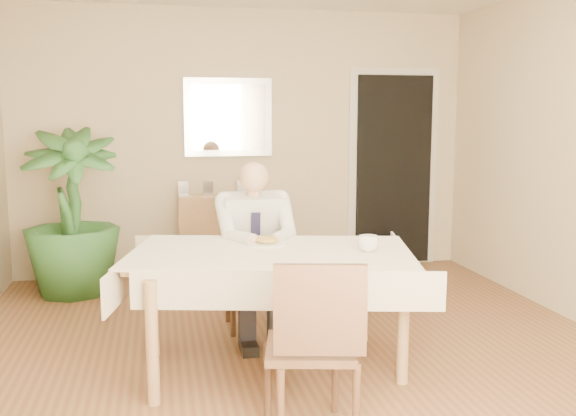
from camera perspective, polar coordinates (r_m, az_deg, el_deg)
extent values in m
plane|color=brown|center=(4.25, 0.96, -13.45)|extent=(5.00, 5.00, 0.00)
cube|color=beige|center=(6.42, -3.83, 5.82)|extent=(4.50, 0.02, 2.60)
cube|color=beige|center=(1.63, 20.37, -2.03)|extent=(4.50, 0.02, 2.60)
cube|color=silver|center=(1.63, 20.27, 3.30)|extent=(1.34, 0.02, 1.44)
cube|color=white|center=(1.64, 19.91, 3.36)|extent=(1.18, 0.02, 1.28)
cube|color=silver|center=(6.80, 9.29, 3.34)|extent=(0.96, 0.03, 2.10)
cube|color=black|center=(6.77, 9.38, 3.31)|extent=(0.80, 0.05, 1.95)
cube|color=silver|center=(6.37, -5.33, 8.03)|extent=(0.86, 0.03, 0.76)
cube|color=white|center=(6.35, -5.32, 8.03)|extent=(0.74, 0.02, 0.64)
cube|color=tan|center=(3.93, -1.53, -4.30)|extent=(1.76, 1.23, 0.04)
cube|color=#F4E8CD|center=(3.92, -1.53, -3.93)|extent=(1.88, 1.35, 0.01)
cube|color=#F4E8CD|center=(3.47, -0.08, -7.35)|extent=(1.66, 0.39, 0.22)
cube|color=#F4E8CD|center=(4.43, -2.64, -3.92)|extent=(1.66, 0.39, 0.22)
cube|color=#F4E8CD|center=(3.90, -14.00, -5.86)|extent=(0.23, 0.98, 0.22)
cube|color=#F4E8CD|center=(4.17, 10.09, -4.80)|extent=(0.23, 0.98, 0.22)
cylinder|color=tan|center=(3.62, -11.98, -11.69)|extent=(0.07, 0.07, 0.70)
cylinder|color=tan|center=(3.87, 10.20, -10.29)|extent=(0.07, 0.07, 0.70)
cylinder|color=tan|center=(4.33, -11.91, -8.36)|extent=(0.07, 0.07, 0.70)
cylinder|color=tan|center=(4.54, 6.73, -7.43)|extent=(0.07, 0.07, 0.70)
cube|color=#3E251B|center=(4.77, -3.18, -6.05)|extent=(0.39, 0.39, 0.04)
cube|color=#3E251B|center=(4.89, -3.50, -2.91)|extent=(0.39, 0.04, 0.39)
cylinder|color=#3E251B|center=(4.65, -4.91, -9.11)|extent=(0.04, 0.04, 0.37)
cylinder|color=#3E251B|center=(4.70, -0.84, -8.90)|extent=(0.04, 0.04, 0.37)
cylinder|color=#3E251B|center=(4.97, -5.35, -7.98)|extent=(0.04, 0.04, 0.37)
cylinder|color=#3E251B|center=(5.01, -1.54, -7.80)|extent=(0.04, 0.04, 0.37)
cube|color=#3E251B|center=(3.23, 1.97, -12.35)|extent=(0.51, 0.51, 0.04)
cube|color=#3E251B|center=(2.97, 2.87, -9.04)|extent=(0.43, 0.13, 0.43)
cylinder|color=#3E251B|center=(3.12, -0.67, -17.69)|extent=(0.04, 0.04, 0.42)
cylinder|color=#3E251B|center=(3.20, 6.08, -17.03)|extent=(0.04, 0.04, 0.42)
cylinder|color=#3E251B|center=(3.45, -1.85, -15.07)|extent=(0.04, 0.04, 0.42)
cylinder|color=#3E251B|center=(3.52, 4.23, -14.57)|extent=(0.04, 0.04, 0.42)
cube|color=silver|center=(4.66, -3.14, -1.93)|extent=(0.42, 0.31, 0.55)
cube|color=black|center=(4.54, -2.91, -2.58)|extent=(0.07, 0.08, 0.36)
cylinder|color=tan|center=(4.57, -3.09, 1.49)|extent=(0.09, 0.09, 0.08)
sphere|color=tan|center=(4.54, -3.05, 2.77)|extent=(0.21, 0.21, 0.21)
cube|color=black|center=(4.50, -4.01, -5.36)|extent=(0.13, 0.42, 0.13)
cube|color=black|center=(4.53, -1.49, -5.26)|extent=(0.13, 0.42, 0.13)
cube|color=black|center=(4.41, -3.67, -9.58)|extent=(0.11, 0.12, 0.45)
cube|color=black|center=(4.44, -1.07, -9.44)|extent=(0.11, 0.12, 0.45)
cube|color=black|center=(4.41, -3.53, -12.16)|extent=(0.11, 0.26, 0.07)
cube|color=black|center=(4.44, -0.92, -12.00)|extent=(0.11, 0.26, 0.07)
cylinder|color=white|center=(4.10, -1.91, -3.18)|extent=(0.26, 0.26, 0.02)
ellipsoid|color=olive|center=(4.10, -1.91, -2.88)|extent=(0.14, 0.14, 0.06)
cylinder|color=silver|center=(4.05, -1.21, -3.09)|extent=(0.01, 0.13, 0.01)
cylinder|color=silver|center=(4.03, -2.33, -3.13)|extent=(0.01, 0.13, 0.01)
imported|color=white|center=(3.93, 7.15, -3.14)|extent=(0.16, 0.16, 0.10)
cube|color=tan|center=(6.33, -5.04, -2.46)|extent=(1.02, 0.41, 0.80)
cube|color=silver|center=(6.29, -9.28, 1.72)|extent=(0.10, 0.02, 0.14)
cube|color=silver|center=(6.27, -7.13, 1.75)|extent=(0.10, 0.02, 0.14)
cube|color=silver|center=(6.35, -4.12, 1.87)|extent=(0.10, 0.02, 0.14)
imported|color=#295B27|center=(5.91, -18.73, -0.33)|extent=(0.90, 0.90, 1.47)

